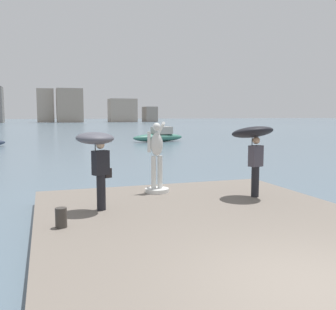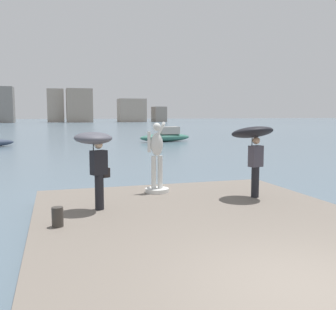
{
  "view_description": "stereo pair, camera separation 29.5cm",
  "coord_description": "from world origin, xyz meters",
  "px_view_note": "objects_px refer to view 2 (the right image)",
  "views": [
    {
      "loc": [
        -3.52,
        -4.18,
        2.76
      ],
      "look_at": [
        0.0,
        6.54,
        1.55
      ],
      "focal_mm": 40.6,
      "sensor_mm": 36.0,
      "label": 1
    },
    {
      "loc": [
        -3.24,
        -4.27,
        2.76
      ],
      "look_at": [
        0.0,
        6.54,
        1.55
      ],
      "focal_mm": 40.6,
      "sensor_mm": 36.0,
      "label": 2
    }
  ],
  "objects_px": {
    "statue_white_figure": "(157,163)",
    "onlooker_left": "(95,149)",
    "mooring_bollard": "(58,217)",
    "boat_leftward": "(166,136)",
    "onlooker_right": "(253,139)"
  },
  "relations": [
    {
      "from": "statue_white_figure",
      "to": "onlooker_left",
      "type": "height_order",
      "value": "statue_white_figure"
    },
    {
      "from": "onlooker_left",
      "to": "onlooker_right",
      "type": "xyz_separation_m",
      "value": [
        4.41,
        0.17,
        0.14
      ]
    },
    {
      "from": "statue_white_figure",
      "to": "boat_leftward",
      "type": "height_order",
      "value": "statue_white_figure"
    },
    {
      "from": "statue_white_figure",
      "to": "boat_leftward",
      "type": "relative_size",
      "value": 0.38
    },
    {
      "from": "statue_white_figure",
      "to": "onlooker_right",
      "type": "bearing_deg",
      "value": -31.9
    },
    {
      "from": "onlooker_right",
      "to": "boat_leftward",
      "type": "xyz_separation_m",
      "value": [
        5.53,
        27.55,
        -1.5
      ]
    },
    {
      "from": "mooring_bollard",
      "to": "onlooker_right",
      "type": "bearing_deg",
      "value": 14.37
    },
    {
      "from": "onlooker_left",
      "to": "mooring_bollard",
      "type": "relative_size",
      "value": 4.66
    },
    {
      "from": "statue_white_figure",
      "to": "onlooker_left",
      "type": "distance_m",
      "value": 2.68
    },
    {
      "from": "statue_white_figure",
      "to": "onlooker_left",
      "type": "relative_size",
      "value": 1.1
    },
    {
      "from": "onlooker_left",
      "to": "mooring_bollard",
      "type": "height_order",
      "value": "onlooker_left"
    },
    {
      "from": "onlooker_right",
      "to": "boat_leftward",
      "type": "bearing_deg",
      "value": 78.65
    },
    {
      "from": "onlooker_left",
      "to": "boat_leftward",
      "type": "relative_size",
      "value": 0.34
    },
    {
      "from": "mooring_bollard",
      "to": "boat_leftward",
      "type": "distance_m",
      "value": 30.89
    },
    {
      "from": "onlooker_left",
      "to": "boat_leftward",
      "type": "distance_m",
      "value": 29.47
    }
  ]
}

